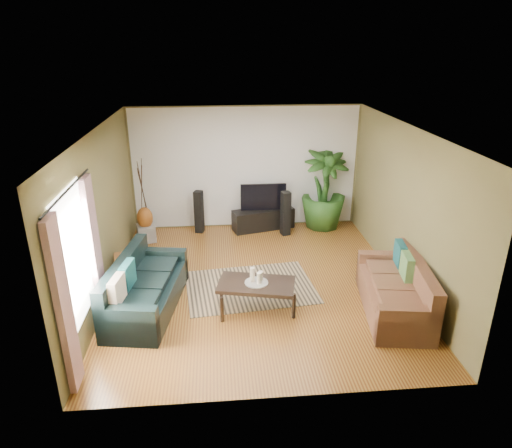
{
  "coord_description": "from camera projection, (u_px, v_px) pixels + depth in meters",
  "views": [
    {
      "loc": [
        -0.64,
        -6.98,
        3.98
      ],
      "look_at": [
        0.0,
        0.2,
        1.05
      ],
      "focal_mm": 32.0,
      "sensor_mm": 36.0,
      "label": 1
    }
  ],
  "objects": [
    {
      "name": "curtain_near",
      "position": [
        64.0,
        307.0,
        5.19
      ],
      "size": [
        0.08,
        0.35,
        2.2
      ],
      "primitive_type": "cube",
      "color": "gray",
      "rests_on": "ground"
    },
    {
      "name": "speaker_left",
      "position": [
        199.0,
        212.0,
        9.97
      ],
      "size": [
        0.22,
        0.23,
        0.95
      ],
      "primitive_type": "cube",
      "rotation": [
        0.0,
        0.0,
        -0.3
      ],
      "color": "black",
      "rests_on": "floor"
    },
    {
      "name": "sofa_right",
      "position": [
        395.0,
        287.0,
        7.04
      ],
      "size": [
        1.13,
        2.01,
        0.85
      ],
      "primitive_type": "cube",
      "rotation": [
        0.0,
        0.0,
        -1.72
      ],
      "color": "brown",
      "rests_on": "floor"
    },
    {
      "name": "wall_front",
      "position": [
        280.0,
        300.0,
        4.95
      ],
      "size": [
        5.0,
        0.0,
        5.0
      ],
      "primitive_type": "plane",
      "rotation": [
        -1.57,
        0.0,
        0.0
      ],
      "color": "brown",
      "rests_on": "ground"
    },
    {
      "name": "potted_plant",
      "position": [
        324.0,
        189.0,
        10.11
      ],
      "size": [
        1.15,
        1.15,
        1.79
      ],
      "primitive_type": "imported",
      "rotation": [
        0.0,
        0.0,
        0.17
      ],
      "color": "#204818",
      "rests_on": "floor"
    },
    {
      "name": "wall_right",
      "position": [
        404.0,
        207.0,
        7.69
      ],
      "size": [
        0.0,
        5.5,
        5.5
      ],
      "primitive_type": "plane",
      "rotation": [
        1.57,
        0.0,
        -1.57
      ],
      "color": "brown",
      "rests_on": "ground"
    },
    {
      "name": "wall_left",
      "position": [
        101.0,
        217.0,
        7.28
      ],
      "size": [
        0.0,
        5.5,
        5.5
      ],
      "primitive_type": "plane",
      "rotation": [
        1.57,
        0.0,
        1.57
      ],
      "color": "brown",
      "rests_on": "ground"
    },
    {
      "name": "plant_pot",
      "position": [
        322.0,
        221.0,
        10.4
      ],
      "size": [
        0.33,
        0.33,
        0.26
      ],
      "primitive_type": "cylinder",
      "color": "black",
      "rests_on": "floor"
    },
    {
      "name": "candle_tall",
      "position": [
        252.0,
        275.0,
        7.02
      ],
      "size": [
        0.07,
        0.07,
        0.23
      ],
      "primitive_type": "cylinder",
      "color": "beige",
      "rests_on": "candle_tray"
    },
    {
      "name": "backwall_panel",
      "position": [
        246.0,
        168.0,
        10.02
      ],
      "size": [
        4.9,
        0.0,
        4.9
      ],
      "primitive_type": "plane",
      "rotation": [
        1.57,
        0.0,
        0.0
      ],
      "color": "white",
      "rests_on": "ground"
    },
    {
      "name": "candle_mid",
      "position": [
        259.0,
        278.0,
        6.98
      ],
      "size": [
        0.07,
        0.07,
        0.18
      ],
      "primitive_type": "cylinder",
      "color": "white",
      "rests_on": "candle_tray"
    },
    {
      "name": "vase",
      "position": [
        145.0,
        218.0,
        9.51
      ],
      "size": [
        0.33,
        0.33,
        0.46
      ],
      "primitive_type": "ellipsoid",
      "color": "brown",
      "rests_on": "pedestal"
    },
    {
      "name": "tv_stand",
      "position": [
        263.0,
        219.0,
        10.25
      ],
      "size": [
        1.43,
        0.75,
        0.46
      ],
      "primitive_type": "cube",
      "rotation": [
        0.0,
        0.0,
        0.26
      ],
      "color": "black",
      "rests_on": "floor"
    },
    {
      "name": "wall_back",
      "position": [
        246.0,
        168.0,
        10.02
      ],
      "size": [
        5.0,
        0.0,
        5.0
      ],
      "primitive_type": "plane",
      "rotation": [
        1.57,
        0.0,
        0.0
      ],
      "color": "brown",
      "rests_on": "ground"
    },
    {
      "name": "candle_tray",
      "position": [
        256.0,
        282.0,
        7.05
      ],
      "size": [
        0.36,
        0.36,
        0.02
      ],
      "primitive_type": "cylinder",
      "color": "#979792",
      "rests_on": "coffee_table"
    },
    {
      "name": "sofa_left",
      "position": [
        146.0,
        285.0,
        7.11
      ],
      "size": [
        1.18,
        2.14,
        0.85
      ],
      "primitive_type": "cube",
      "rotation": [
        0.0,
        0.0,
        1.41
      ],
      "color": "black",
      "rests_on": "floor"
    },
    {
      "name": "curtain_rod",
      "position": [
        67.0,
        190.0,
        5.45
      ],
      "size": [
        0.03,
        1.9,
        0.03
      ],
      "primitive_type": "cylinder",
      "rotation": [
        1.57,
        0.0,
        0.0
      ],
      "color": "black",
      "rests_on": "ground"
    },
    {
      "name": "floor",
      "position": [
        257.0,
        284.0,
        7.99
      ],
      "size": [
        5.5,
        5.5,
        0.0
      ],
      "primitive_type": "plane",
      "color": "olive",
      "rests_on": "ground"
    },
    {
      "name": "television",
      "position": [
        263.0,
        197.0,
        10.05
      ],
      "size": [
        1.01,
        0.05,
        0.59
      ],
      "primitive_type": "cube",
      "color": "black",
      "rests_on": "tv_stand"
    },
    {
      "name": "area_rug",
      "position": [
        250.0,
        287.0,
        7.88
      ],
      "size": [
        2.32,
        1.76,
        0.01
      ],
      "primitive_type": "cube",
      "rotation": [
        0.0,
        0.0,
        0.11
      ],
      "color": "tan",
      "rests_on": "floor"
    },
    {
      "name": "speaker_right",
      "position": [
        285.0,
        213.0,
        9.85
      ],
      "size": [
        0.22,
        0.23,
        0.97
      ],
      "primitive_type": "cube",
      "rotation": [
        0.0,
        0.0,
        0.26
      ],
      "color": "black",
      "rests_on": "floor"
    },
    {
      "name": "window_pane",
      "position": [
        74.0,
        258.0,
        5.79
      ],
      "size": [
        0.0,
        1.8,
        1.8
      ],
      "primitive_type": "plane",
      "rotation": [
        1.57,
        0.0,
        1.57
      ],
      "color": "white",
      "rests_on": "ground"
    },
    {
      "name": "coffee_table",
      "position": [
        256.0,
        296.0,
        7.14
      ],
      "size": [
        1.29,
        0.88,
        0.48
      ],
      "primitive_type": "cube",
      "rotation": [
        0.0,
        0.0,
        -0.22
      ],
      "color": "black",
      "rests_on": "floor"
    },
    {
      "name": "ceiling",
      "position": [
        257.0,
        129.0,
        6.98
      ],
      "size": [
        5.5,
        5.5,
        0.0
      ],
      "primitive_type": "plane",
      "rotation": [
        3.14,
        0.0,
        0.0
      ],
      "color": "white",
      "rests_on": "ground"
    },
    {
      "name": "candle_short",
      "position": [
        261.0,
        276.0,
        7.08
      ],
      "size": [
        0.07,
        0.07,
        0.15
      ],
      "primitive_type": "cylinder",
      "color": "silver",
      "rests_on": "candle_tray"
    },
    {
      "name": "curtain_far",
      "position": [
        95.0,
        250.0,
        6.58
      ],
      "size": [
        0.08,
        0.35,
        2.2
      ],
      "primitive_type": "cube",
      "color": "gray",
      "rests_on": "ground"
    },
    {
      "name": "pedestal",
      "position": [
        146.0,
        233.0,
        9.63
      ],
      "size": [
        0.44,
        0.44,
        0.36
      ],
      "primitive_type": "cube",
      "rotation": [
        0.0,
        0.0,
        0.27
      ],
      "color": "gray",
      "rests_on": "floor"
    },
    {
      "name": "side_table",
      "position": [
        128.0,
        268.0,
        8.04
      ],
      "size": [
        0.53,
        0.53,
        0.47
      ],
      "primitive_type": "cube",
      "rotation": [
        0.0,
        0.0,
        0.22
      ],
      "color": "brown",
      "rests_on": "floor"
    }
  ]
}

